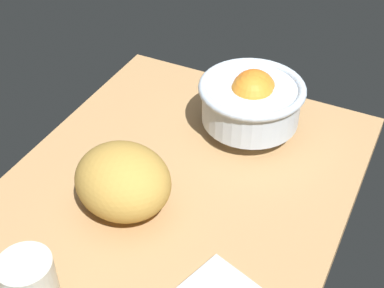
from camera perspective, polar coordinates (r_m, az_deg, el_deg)
name	(u,v)px	position (r cm, az deg, el deg)	size (l,w,h in cm)	color
ground_plane	(172,197)	(97.03, -2.06, -5.52)	(74.56, 57.73, 3.00)	tan
fruit_bowl	(251,100)	(105.11, 6.14, 4.57)	(20.11, 20.11, 12.56)	silver
bread_loaf	(123,181)	(90.13, -7.12, -3.80)	(16.45, 14.60, 11.47)	#BA8F3E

